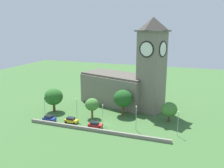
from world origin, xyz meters
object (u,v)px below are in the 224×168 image
(streetlamp_east_mid, at_px, (136,114))
(tree_riverside_west, at_px, (169,109))
(car_yellow, at_px, (71,120))
(tree_churchyard, at_px, (92,105))
(tree_by_tower, at_px, (123,98))
(church, at_px, (127,81))
(car_red, at_px, (95,125))
(streetlamp_west_mid, at_px, (77,106))
(tree_riverside_east, at_px, (54,97))
(streetlamp_west_end, at_px, (44,103))
(streetlamp_east_end, at_px, (178,120))
(streetlamp_central, at_px, (103,111))
(car_blue, at_px, (49,118))

(streetlamp_east_mid, relative_size, tree_riverside_west, 1.17)
(car_yellow, height_order, tree_churchyard, tree_churchyard)
(tree_by_tower, bearing_deg, church, 98.52)
(church, height_order, car_red, church)
(car_red, relative_size, streetlamp_west_mid, 0.57)
(tree_churchyard, distance_m, tree_riverside_east, 15.10)
(tree_riverside_west, bearing_deg, tree_by_tower, 176.89)
(tree_churchyard, bearing_deg, tree_riverside_west, 12.27)
(streetlamp_west_end, distance_m, tree_riverside_east, 5.99)
(tree_churchyard, height_order, tree_by_tower, tree_by_tower)
(streetlamp_east_end, height_order, tree_churchyard, streetlamp_east_end)
(church, distance_m, tree_churchyard, 18.33)
(streetlamp_east_end, height_order, tree_riverside_east, tree_riverside_east)
(car_yellow, bearing_deg, streetlamp_west_mid, 68.26)
(car_red, xyz_separation_m, streetlamp_central, (1.19, 3.12, 3.35))
(car_blue, xyz_separation_m, car_red, (15.58, 0.23, -0.03))
(tree_churchyard, height_order, tree_riverside_east, tree_riverside_east)
(car_blue, relative_size, streetlamp_central, 0.67)
(car_blue, distance_m, tree_riverside_west, 37.51)
(tree_churchyard, bearing_deg, streetlamp_east_end, -8.86)
(car_yellow, bearing_deg, tree_riverside_west, 21.71)
(tree_riverside_east, bearing_deg, streetlamp_east_end, -7.33)
(tree_riverside_west, xyz_separation_m, tree_churchyard, (-23.76, -5.17, 0.51))
(church, relative_size, tree_riverside_west, 5.40)
(car_yellow, xyz_separation_m, streetlamp_west_end, (-10.25, 1.26, 3.95))
(tree_by_tower, bearing_deg, streetlamp_east_mid, -55.74)
(car_yellow, bearing_deg, tree_riverside_east, 145.90)
(church, height_order, tree_by_tower, church)
(tree_riverside_east, bearing_deg, tree_by_tower, 11.53)
(car_yellow, xyz_separation_m, streetlamp_east_mid, (20.10, 1.46, 3.97))
(church, relative_size, tree_riverside_east, 4.14)
(streetlamp_west_end, bearing_deg, streetlamp_east_end, 0.71)
(streetlamp_central, height_order, streetlamp_east_end, streetlamp_east_end)
(car_red, distance_m, tree_churchyard, 8.74)
(car_red, distance_m, tree_by_tower, 14.46)
(car_yellow, distance_m, car_red, 8.43)
(streetlamp_east_end, bearing_deg, streetlamp_central, 178.66)
(streetlamp_east_mid, xyz_separation_m, tree_churchyard, (-15.73, 4.57, -0.33))
(streetlamp_west_end, distance_m, streetlamp_east_mid, 30.35)
(car_red, xyz_separation_m, streetlamp_west_end, (-18.64, 2.08, 3.94))
(streetlamp_east_end, bearing_deg, car_yellow, -176.77)
(streetlamp_central, height_order, tree_riverside_west, same)
(tree_riverside_west, relative_size, tree_riverside_east, 0.77)
(car_yellow, bearing_deg, streetlamp_west_end, 172.98)
(tree_riverside_west, height_order, tree_by_tower, tree_by_tower)
(streetlamp_east_mid, bearing_deg, car_red, -168.99)
(tree_by_tower, bearing_deg, streetlamp_east_end, -28.70)
(car_yellow, bearing_deg, streetlamp_central, 13.49)
(streetlamp_east_end, bearing_deg, church, 134.63)
(car_blue, bearing_deg, car_red, 0.83)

